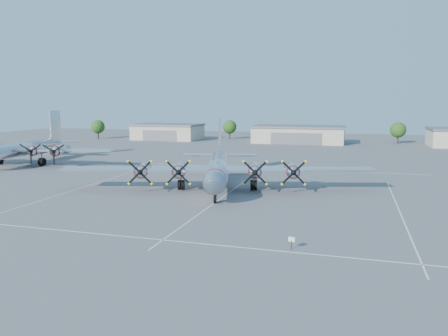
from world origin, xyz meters
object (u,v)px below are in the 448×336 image
(main_bomber_b29, at_px, (218,187))
(bomber_west, at_px, (26,164))
(tree_west, at_px, (230,127))
(hangar_west, at_px, (168,132))
(hangar_center, at_px, (299,134))
(info_placard, at_px, (292,241))
(tree_east, at_px, (398,130))
(tree_far_west, at_px, (98,127))

(main_bomber_b29, height_order, bomber_west, bomber_west)
(tree_west, xyz_separation_m, main_bomber_b29, (22.31, -86.23, -4.22))
(main_bomber_b29, xyz_separation_m, bomber_west, (-45.84, 13.11, 0.00))
(hangar_west, distance_m, tree_west, 21.61)
(tree_west, bearing_deg, hangar_center, -17.82)
(hangar_west, distance_m, hangar_center, 45.00)
(bomber_west, height_order, info_placard, bomber_west)
(tree_east, xyz_separation_m, bomber_west, (-78.53, -71.12, -4.22))
(bomber_west, bearing_deg, tree_west, 65.17)
(tree_west, bearing_deg, tree_far_west, -165.07)
(main_bomber_b29, xyz_separation_m, info_placard, (14.40, -25.05, 0.78))
(tree_west, relative_size, bomber_west, 0.16)
(main_bomber_b29, bearing_deg, hangar_center, 72.66)
(hangar_west, distance_m, tree_far_west, 25.36)
(tree_far_west, bearing_deg, tree_east, 5.71)
(hangar_west, bearing_deg, tree_far_west, -170.99)
(tree_east, bearing_deg, hangar_center, -168.62)
(tree_west, relative_size, tree_east, 1.00)
(tree_far_west, relative_size, tree_west, 1.00)
(tree_far_west, xyz_separation_m, tree_east, (100.00, 10.00, 0.00))
(hangar_center, relative_size, tree_far_west, 4.31)
(bomber_west, xyz_separation_m, info_placard, (60.24, -38.17, 0.78))
(hangar_center, xyz_separation_m, tree_east, (30.00, 6.04, 1.51))
(hangar_west, xyz_separation_m, bomber_west, (-3.53, -65.08, -2.71))
(main_bomber_b29, bearing_deg, bomber_west, 148.66)
(tree_west, xyz_separation_m, bomber_west, (-23.53, -73.12, -4.22))
(main_bomber_b29, relative_size, bomber_west, 1.10)
(hangar_west, bearing_deg, info_placard, -61.22)
(hangar_west, relative_size, bomber_west, 0.55)
(tree_far_west, height_order, tree_east, same)
(hangar_west, bearing_deg, bomber_west, -93.10)
(tree_far_west, relative_size, info_placard, 5.97)
(hangar_west, height_order, tree_far_west, tree_far_west)
(main_bomber_b29, bearing_deg, hangar_west, 103.04)
(hangar_center, height_order, main_bomber_b29, hangar_center)
(main_bomber_b29, bearing_deg, tree_west, 89.13)
(hangar_center, distance_m, main_bomber_b29, 78.29)
(tree_far_west, bearing_deg, bomber_west, -70.64)
(hangar_west, xyz_separation_m, tree_west, (20.00, 8.04, 1.51))
(tree_far_west, xyz_separation_m, tree_west, (45.00, 12.00, 0.00))
(hangar_center, height_order, tree_far_west, tree_far_west)
(hangar_center, xyz_separation_m, main_bomber_b29, (-2.69, -78.19, -2.71))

